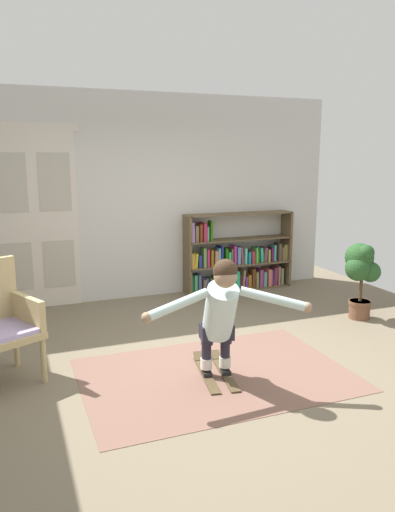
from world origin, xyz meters
The scene contains 8 objects.
ground_plane centered at (0.00, 0.00, 0.00)m, with size 7.20×7.20×0.00m, color #71644F.
back_wall centered at (0.00, 2.60, 1.45)m, with size 6.00×0.10×2.90m, color silver.
double_door centered at (-1.41, 2.54, 1.23)m, with size 1.22×0.05×2.45m.
rug centered at (-0.02, -0.28, 0.00)m, with size 2.48×1.69×0.01m, color brown.
bookshelf centered at (1.46, 2.39, 0.47)m, with size 1.71×0.30×1.19m.
potted_plant centered at (2.34, 0.61, 0.66)m, with size 0.44×0.46×0.96m.
skis_pair centered at (-0.02, -0.25, 0.02)m, with size 0.40×0.85×0.07m.
person_skier centered at (-0.05, -0.45, 0.70)m, with size 1.45×0.74×1.11m.
Camera 1 is at (-1.73, -4.22, 2.02)m, focal length 34.31 mm.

